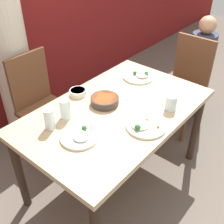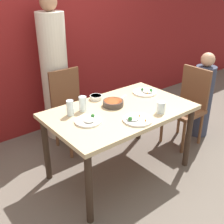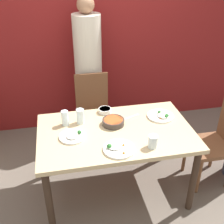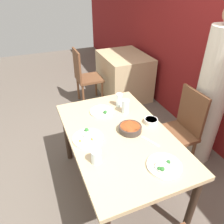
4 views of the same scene
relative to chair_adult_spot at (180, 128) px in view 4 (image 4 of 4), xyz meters
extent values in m
plane|color=#60564C|center=(0.10, -0.77, -0.50)|extent=(10.00, 10.00, 0.00)
cube|color=tan|center=(0.10, -0.77, 0.21)|extent=(1.39, 0.86, 0.04)
cylinder|color=#332319|center=(-0.54, -1.14, -0.15)|extent=(0.06, 0.06, 0.69)
cylinder|color=#332319|center=(-0.54, -0.40, -0.15)|extent=(0.06, 0.06, 0.69)
cylinder|color=#332319|center=(0.73, -0.40, -0.15)|extent=(0.06, 0.06, 0.69)
cube|color=brown|center=(0.00, -0.07, -0.07)|extent=(0.40, 0.40, 0.04)
cube|color=brown|center=(0.00, 0.11, 0.19)|extent=(0.38, 0.03, 0.48)
cylinder|color=brown|center=(-0.17, -0.24, -0.29)|extent=(0.04, 0.04, 0.41)
cylinder|color=brown|center=(0.17, -0.24, -0.29)|extent=(0.04, 0.04, 0.41)
cylinder|color=brown|center=(-0.17, 0.09, -0.29)|extent=(0.04, 0.04, 0.41)
cylinder|color=brown|center=(0.17, 0.09, -0.29)|extent=(0.04, 0.04, 0.41)
cylinder|color=beige|center=(0.00, 0.33, 0.27)|extent=(0.32, 0.32, 1.53)
cylinder|color=#3D332D|center=(0.10, -0.66, 0.26)|extent=(0.20, 0.20, 0.05)
cylinder|color=#BC5123|center=(0.10, -0.66, 0.28)|extent=(0.18, 0.18, 0.01)
cylinder|color=white|center=(0.57, -0.62, 0.24)|extent=(0.26, 0.26, 0.02)
ellipsoid|color=white|center=(0.59, -0.65, 0.26)|extent=(0.11, 0.11, 0.02)
sphere|color=#2D702D|center=(0.62, -0.67, 0.27)|extent=(0.04, 0.04, 0.04)
sphere|color=#2D702D|center=(0.57, -0.59, 0.26)|extent=(0.03, 0.03, 0.03)
cone|color=orange|center=(0.55, -0.69, 0.26)|extent=(0.02, 0.02, 0.02)
sphere|color=#2D702D|center=(0.60, -0.69, 0.26)|extent=(0.03, 0.03, 0.03)
cylinder|color=white|center=(0.06, -1.05, 0.24)|extent=(0.26, 0.26, 0.02)
ellipsoid|color=white|center=(0.03, -1.02, 0.26)|extent=(0.12, 0.12, 0.02)
cone|color=orange|center=(0.11, -1.02, 0.26)|extent=(0.02, 0.02, 0.03)
cone|color=orange|center=(0.09, -1.12, 0.26)|extent=(0.02, 0.02, 0.02)
sphere|color=#2D702D|center=(-0.01, -1.03, 0.27)|extent=(0.04, 0.04, 0.04)
cylinder|color=white|center=(-0.29, -0.79, 0.24)|extent=(0.24, 0.24, 0.02)
ellipsoid|color=white|center=(-0.29, -0.82, 0.26)|extent=(0.10, 0.10, 0.02)
sphere|color=#2D702D|center=(-0.23, -0.78, 0.26)|extent=(0.03, 0.03, 0.03)
cone|color=orange|center=(-0.24, -0.78, 0.26)|extent=(0.01, 0.01, 0.02)
cylinder|color=white|center=(0.06, -0.43, 0.25)|extent=(0.13, 0.13, 0.04)
cylinder|color=white|center=(0.06, -0.43, 0.27)|extent=(0.11, 0.11, 0.01)
cylinder|color=silver|center=(0.34, -1.06, 0.28)|extent=(0.08, 0.08, 0.11)
cylinder|color=silver|center=(-0.34, -0.58, 0.30)|extent=(0.07, 0.07, 0.14)
cylinder|color=silver|center=(-0.20, -0.57, 0.30)|extent=(0.07, 0.07, 0.14)
cube|color=silver|center=(0.29, -0.57, 0.23)|extent=(0.17, 0.09, 0.01)
cube|color=tan|center=(-1.77, 0.15, -0.12)|extent=(0.92, 0.73, 0.75)
cube|color=brown|center=(-1.77, -0.49, -0.07)|extent=(0.40, 0.40, 0.04)
cube|color=brown|center=(-1.77, -0.67, 0.19)|extent=(0.38, 0.03, 0.48)
cylinder|color=brown|center=(-1.61, -0.32, -0.29)|extent=(0.04, 0.04, 0.41)
cylinder|color=brown|center=(-1.94, -0.32, -0.29)|extent=(0.04, 0.04, 0.41)
cylinder|color=brown|center=(-1.61, -0.65, -0.29)|extent=(0.04, 0.04, 0.41)
cylinder|color=brown|center=(-1.94, -0.65, -0.29)|extent=(0.04, 0.04, 0.41)
camera|label=1|loc=(-1.17, -1.79, 1.37)|focal=45.00mm
camera|label=2|loc=(-1.49, -2.61, 1.37)|focal=45.00mm
camera|label=3|loc=(-0.36, -2.81, 1.64)|focal=45.00mm
camera|label=4|loc=(1.47, -1.40, 1.43)|focal=35.00mm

